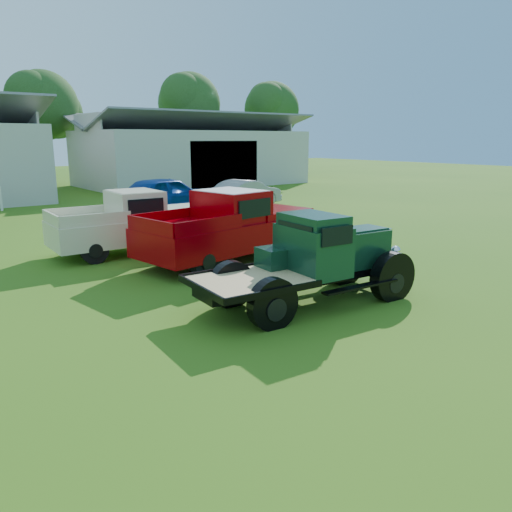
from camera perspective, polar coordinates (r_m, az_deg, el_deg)
ground at (r=9.75m, az=3.42°, el=-7.47°), size 120.00×120.00×0.00m
shed_right at (r=39.34m, az=-7.32°, el=11.93°), size 16.80×9.20×5.20m
tree_c at (r=41.36m, az=-22.99°, el=13.71°), size 5.40×5.40×9.00m
tree_d at (r=47.42m, az=-7.57°, el=15.03°), size 6.00×6.00×10.00m
tree_e at (r=50.37m, az=1.78°, el=14.74°), size 5.70×5.70×9.50m
vintage_flatbed at (r=10.55m, az=6.06°, el=-0.45°), size 5.01×2.34×1.92m
red_pickup at (r=14.30m, az=-3.15°, el=3.49°), size 5.88×2.96×2.05m
white_pickup at (r=15.89m, az=-13.89°, el=3.77°), size 5.16×2.20×1.87m
misc_car_blue at (r=23.97m, az=-10.22°, el=6.90°), size 5.47×3.16×1.75m
misc_car_grey at (r=25.84m, az=-1.14°, el=7.16°), size 4.49×2.43×1.40m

